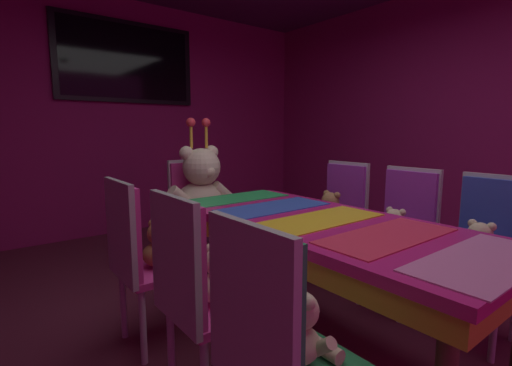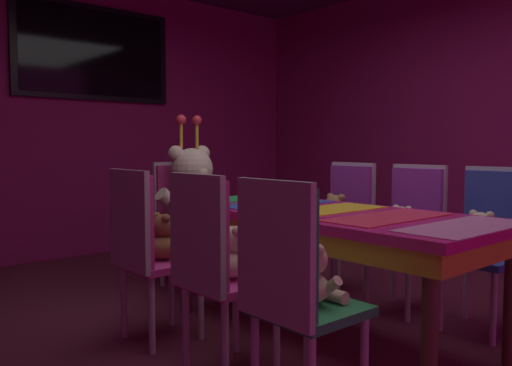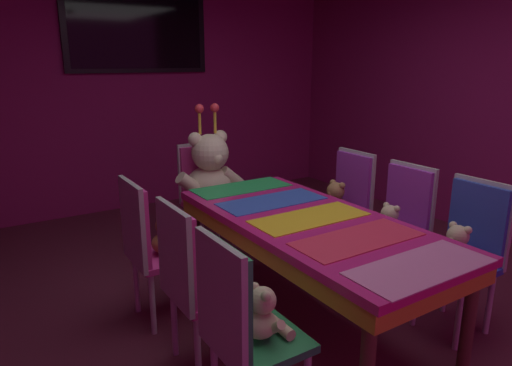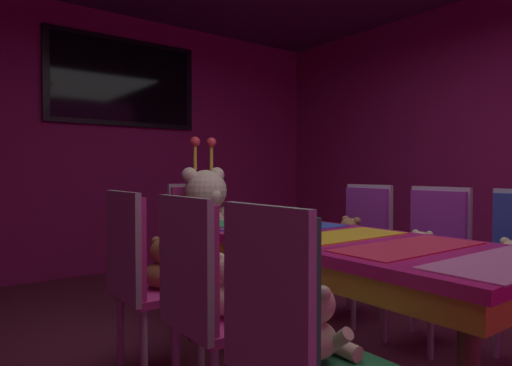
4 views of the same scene
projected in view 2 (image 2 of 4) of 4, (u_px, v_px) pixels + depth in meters
name	position (u px, v px, depth m)	size (l,w,h in m)	color
ground_plane	(325.00, 335.00, 3.11)	(7.90, 7.90, 0.00)	#591E33
wall_back	(92.00, 118.00, 5.42)	(5.20, 0.12, 2.80)	#8C1959
banquet_table	(327.00, 225.00, 3.07)	(0.90, 2.02, 0.75)	#C61E72
chair_left_0	(288.00, 277.00, 2.08)	(0.42, 0.41, 0.98)	#268C4C
teddy_left_0	(313.00, 278.00, 2.17)	(0.21, 0.27, 0.26)	beige
chair_left_1	(210.00, 255.00, 2.50)	(0.42, 0.41, 0.98)	#CC338C
teddy_left_1	(234.00, 255.00, 2.60)	(0.22, 0.28, 0.27)	beige
chair_left_2	(142.00, 239.00, 2.93)	(0.42, 0.41, 0.98)	#CC338C
teddy_left_2	(164.00, 240.00, 3.03)	(0.22, 0.29, 0.27)	brown
chair_right_0	(491.00, 231.00, 3.21)	(0.42, 0.41, 0.98)	#2D47B2
teddy_right_0	(479.00, 237.00, 3.12)	(0.22, 0.29, 0.27)	beige
chair_right_1	(412.00, 222.00, 3.61)	(0.42, 0.41, 0.98)	purple
teddy_right_1	(400.00, 228.00, 3.52)	(0.21, 0.27, 0.26)	beige
chair_right_2	(346.00, 213.00, 4.06)	(0.42, 0.41, 0.98)	purple
teddy_right_2	(334.00, 216.00, 3.97)	(0.24, 0.31, 0.30)	#9E7247
throne_chair	(181.00, 210.00, 4.23)	(0.41, 0.42, 0.98)	#CC338C
king_teddy_bear	(193.00, 194.00, 4.09)	(0.70, 0.54, 0.89)	beige
wall_tv	(95.00, 53.00, 5.31)	(1.63, 0.06, 0.94)	black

